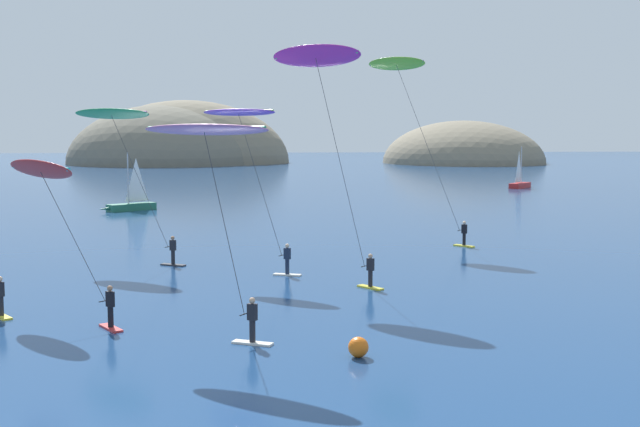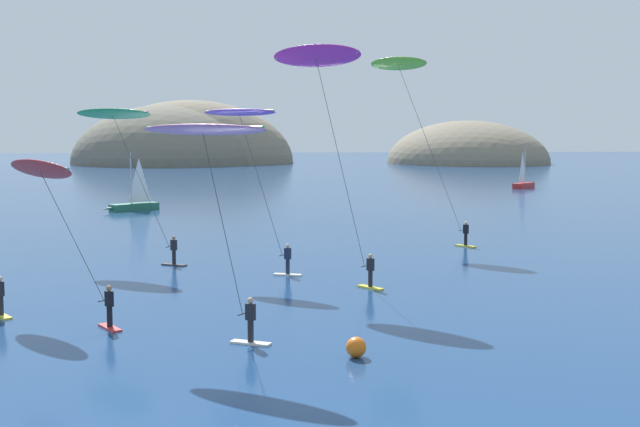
# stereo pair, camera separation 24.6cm
# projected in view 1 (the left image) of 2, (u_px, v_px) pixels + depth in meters

# --- Properties ---
(headland_island) EXTENTS (118.32, 53.11, 31.63)m
(headland_island) POSITION_uv_depth(u_px,v_px,m) (240.00, 163.00, 201.33)
(headland_island) COLOR #6B6656
(headland_island) RESTS_ON ground
(sailboat_near) EXTENTS (5.33, 4.35, 5.70)m
(sailboat_near) POSITION_uv_depth(u_px,v_px,m) (129.00, 204.00, 78.18)
(sailboat_near) COLOR #23664C
(sailboat_near) RESTS_ON ground
(sailboat_far) EXTENTS (4.61, 5.13, 5.70)m
(sailboat_far) POSITION_uv_depth(u_px,v_px,m) (521.00, 183.00, 111.01)
(sailboat_far) COLOR #B22323
(sailboat_far) RESTS_ON ground
(kitesurfer_green) EXTENTS (7.19, 5.41, 9.08)m
(kitesurfer_green) POSITION_uv_depth(u_px,v_px,m) (115.00, 123.00, 47.14)
(kitesurfer_green) COLOR #2D2D33
(kitesurfer_green) RESTS_ON ground
(kitesurfer_purple) EXTENTS (5.54, 4.24, 8.94)m
(kitesurfer_purple) POSITION_uv_depth(u_px,v_px,m) (243.00, 127.00, 43.38)
(kitesurfer_purple) COLOR silver
(kitesurfer_purple) RESTS_ON ground
(kitesurfer_red) EXTENTS (5.91, 6.57, 6.55)m
(kitesurfer_red) POSITION_uv_depth(u_px,v_px,m) (46.00, 181.00, 33.50)
(kitesurfer_red) COLOR red
(kitesurfer_red) RESTS_ON ground
(kitesurfer_lime) EXTENTS (6.72, 6.71, 12.88)m
(kitesurfer_lime) POSITION_uv_depth(u_px,v_px,m) (402.00, 78.00, 55.66)
(kitesurfer_lime) COLOR yellow
(kitesurfer_lime) RESTS_ON ground
(kitesurfer_magenta) EXTENTS (5.52, 5.38, 11.99)m
(kitesurfer_magenta) POSITION_uv_depth(u_px,v_px,m) (319.00, 71.00, 40.02)
(kitesurfer_magenta) COLOR yellow
(kitesurfer_magenta) RESTS_ON ground
(kitesurfer_pink) EXTENTS (5.19, 4.17, 7.97)m
(kitesurfer_pink) POSITION_uv_depth(u_px,v_px,m) (209.00, 148.00, 29.04)
(kitesurfer_pink) COLOR silver
(kitesurfer_pink) RESTS_ON ground
(marker_buoy) EXTENTS (0.70, 0.70, 0.70)m
(marker_buoy) POSITION_uv_depth(u_px,v_px,m) (358.00, 347.00, 27.10)
(marker_buoy) COLOR orange
(marker_buoy) RESTS_ON ground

